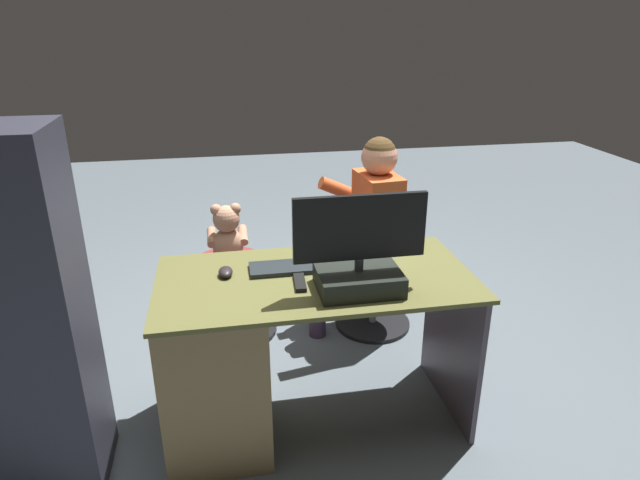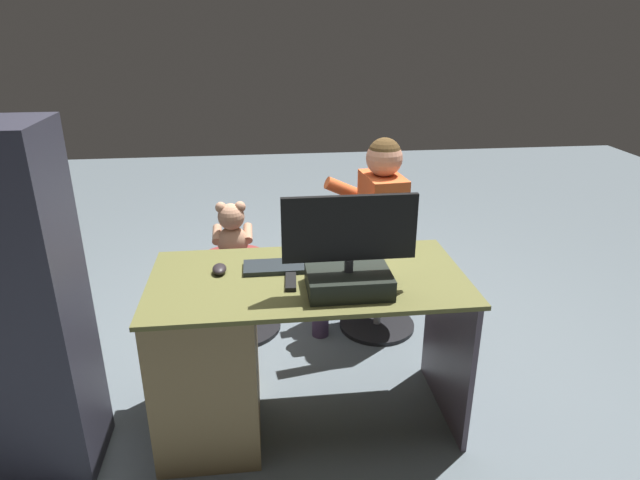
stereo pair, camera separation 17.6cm
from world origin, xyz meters
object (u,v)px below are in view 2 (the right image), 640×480
at_px(teddy_bear, 232,231).
at_px(computer_mouse, 219,269).
at_px(desk, 228,352).
at_px(keyboard, 292,266).
at_px(tv_remote, 291,282).
at_px(office_chair_teddy, 236,290).
at_px(person, 368,219).
at_px(monitor, 349,263).
at_px(visitor_chair, 379,286).
at_px(cup, 358,251).

bearing_deg(teddy_bear, computer_mouse, 88.44).
distance_m(desk, keyboard, 0.47).
bearing_deg(computer_mouse, tv_remote, 154.96).
bearing_deg(teddy_bear, office_chair_teddy, 90.00).
height_order(desk, teddy_bear, teddy_bear).
height_order(tv_remote, person, person).
distance_m(desk, monitor, 0.71).
height_order(tv_remote, office_chair_teddy, tv_remote).
bearing_deg(computer_mouse, visitor_chair, -141.55).
distance_m(computer_mouse, teddy_bear, 0.79).
height_order(keyboard, office_chair_teddy, keyboard).
bearing_deg(cup, person, -104.99).
relative_size(visitor_chair, person, 0.41).
bearing_deg(monitor, desk, -15.87).
distance_m(teddy_bear, person, 0.78).
height_order(computer_mouse, person, person).
bearing_deg(visitor_chair, monitor, 69.40).
relative_size(tv_remote, person, 0.13).
xyz_separation_m(desk, person, (-0.77, -0.78, 0.31)).
bearing_deg(teddy_bear, tv_remote, 106.69).
relative_size(monitor, person, 0.45).
bearing_deg(teddy_bear, desk, 89.71).
xyz_separation_m(desk, computer_mouse, (0.02, -0.08, 0.37)).
bearing_deg(desk, visitor_chair, -137.93).
xyz_separation_m(desk, cup, (-0.60, -0.12, 0.40)).
bearing_deg(tv_remote, person, -116.59).
bearing_deg(keyboard, visitor_chair, -129.34).
bearing_deg(cup, visitor_chair, -111.40).
bearing_deg(tv_remote, desk, -8.29).
relative_size(computer_mouse, tv_remote, 0.64).
bearing_deg(tv_remote, keyboard, -91.57).
bearing_deg(office_chair_teddy, desk, 89.70).
height_order(office_chair_teddy, visitor_chair, same).
distance_m(visitor_chair, person, 0.43).
bearing_deg(monitor, person, -106.02).
xyz_separation_m(keyboard, office_chair_teddy, (0.29, -0.76, -0.49)).
bearing_deg(office_chair_teddy, monitor, 116.79).
bearing_deg(tv_remote, teddy_bear, -69.49).
distance_m(keyboard, person, 0.84).
relative_size(cup, tv_remote, 0.72).
bearing_deg(visitor_chair, keyboard, 50.66).
bearing_deg(visitor_chair, cup, 68.60).
xyz_separation_m(monitor, keyboard, (0.21, -0.23, -0.11)).
distance_m(office_chair_teddy, person, 0.89).
relative_size(office_chair_teddy, visitor_chair, 1.09).
height_order(monitor, teddy_bear, monitor).
xyz_separation_m(computer_mouse, visitor_chair, (-0.87, -0.69, -0.48)).
height_order(monitor, computer_mouse, monitor).
relative_size(monitor, teddy_bear, 1.58).
xyz_separation_m(keyboard, computer_mouse, (0.31, 0.01, 0.01)).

